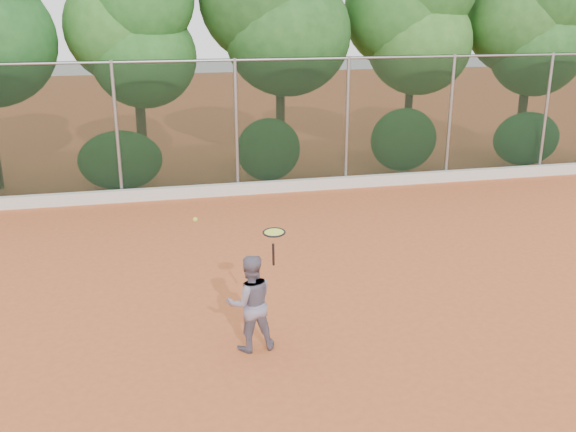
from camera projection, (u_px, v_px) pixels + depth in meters
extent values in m
plane|color=#BF5B2D|center=(301.00, 306.00, 10.64)|extent=(80.00, 80.00, 0.00)
cube|color=beige|center=(239.00, 189.00, 16.91)|extent=(24.00, 0.20, 0.30)
imported|color=slate|center=(250.00, 303.00, 9.10)|extent=(0.74, 0.59, 1.44)
cube|color=black|center=(236.00, 127.00, 16.58)|extent=(24.00, 0.01, 3.50)
cylinder|color=gray|center=(235.00, 60.00, 16.05)|extent=(24.00, 0.06, 0.06)
cylinder|color=gray|center=(117.00, 132.00, 15.94)|extent=(0.09, 0.09, 3.50)
cylinder|color=gray|center=(236.00, 127.00, 16.58)|extent=(0.09, 0.09, 3.50)
cylinder|color=gray|center=(347.00, 123.00, 17.22)|extent=(0.09, 0.09, 3.50)
cylinder|color=gray|center=(450.00, 119.00, 17.85)|extent=(0.09, 0.09, 3.50)
cylinder|color=gray|center=(545.00, 115.00, 18.49)|extent=(0.09, 0.09, 3.50)
cylinder|color=#452E1A|center=(142.00, 136.00, 18.37)|extent=(0.28, 0.28, 2.40)
ellipsoid|color=#235D20|center=(144.00, 57.00, 17.64)|extent=(2.90, 2.40, 2.80)
ellipsoid|color=#2A6322|center=(123.00, 27.00, 17.56)|extent=(3.20, 2.70, 3.10)
cylinder|color=#432F19|center=(280.00, 122.00, 18.85)|extent=(0.26, 0.26, 3.00)
ellipsoid|color=#336F2A|center=(288.00, 34.00, 18.02)|extent=(3.60, 3.00, 3.50)
cylinder|color=#3B2316|center=(408.00, 121.00, 19.95)|extent=(0.24, 0.24, 2.70)
ellipsoid|color=#2D6121|center=(420.00, 43.00, 19.17)|extent=(3.20, 2.70, 3.10)
ellipsoid|color=#21551D|center=(402.00, 11.00, 19.06)|extent=(3.50, 2.90, 3.40)
cylinder|color=#3D2C17|center=(521.00, 121.00, 20.39)|extent=(0.28, 0.28, 2.50)
ellipsoid|color=#35742C|center=(537.00, 49.00, 19.64)|extent=(3.00, 2.50, 2.90)
ellipsoid|color=#38712B|center=(520.00, 21.00, 19.57)|extent=(3.30, 2.80, 3.20)
ellipsoid|color=#326B29|center=(121.00, 160.00, 16.97)|extent=(2.20, 1.16, 1.60)
ellipsoid|color=#2F6727|center=(269.00, 150.00, 17.78)|extent=(1.80, 1.04, 1.76)
ellipsoid|color=#346F2A|center=(404.00, 140.00, 18.60)|extent=(2.00, 1.10, 1.84)
ellipsoid|color=#2A702D|center=(526.00, 139.00, 19.49)|extent=(2.16, 1.12, 1.64)
cylinder|color=black|center=(273.00, 255.00, 8.98)|extent=(0.05, 0.07, 0.33)
torus|color=black|center=(274.00, 232.00, 8.81)|extent=(0.42, 0.42, 0.05)
cylinder|color=#D7E543|center=(274.00, 232.00, 8.81)|extent=(0.36, 0.36, 0.02)
sphere|color=#C0CE2F|center=(195.00, 220.00, 8.82)|extent=(0.07, 0.07, 0.07)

